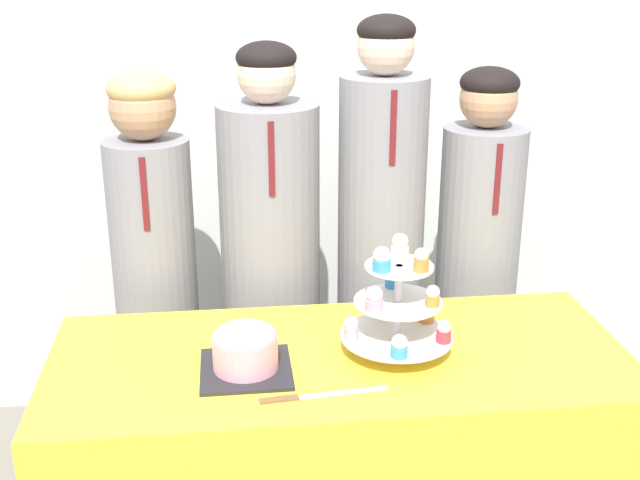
% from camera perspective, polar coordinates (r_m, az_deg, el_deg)
% --- Properties ---
extents(wall_back, '(9.00, 0.06, 2.70)m').
position_cam_1_polar(wall_back, '(3.06, -1.73, 12.15)').
color(wall_back, silver).
rests_on(wall_back, ground_plane).
extents(table, '(1.50, 0.63, 0.78)m').
position_cam_1_polar(table, '(2.30, 1.35, -16.73)').
color(table, yellow).
rests_on(table, ground_plane).
extents(round_cake, '(0.23, 0.23, 0.13)m').
position_cam_1_polar(round_cake, '(2.00, -5.34, -7.71)').
color(round_cake, '#232328').
rests_on(round_cake, table).
extents(cake_knife, '(0.31, 0.05, 0.01)m').
position_cam_1_polar(cake_knife, '(1.91, -1.25, -11.12)').
color(cake_knife, silver).
rests_on(cake_knife, table).
extents(cupcake_stand, '(0.29, 0.29, 0.31)m').
position_cam_1_polar(cupcake_stand, '(2.06, 5.57, -4.49)').
color(cupcake_stand, silver).
rests_on(cupcake_stand, table).
extents(student_0, '(0.26, 0.27, 1.44)m').
position_cam_1_polar(student_0, '(2.64, -11.51, -4.11)').
color(student_0, gray).
rests_on(student_0, ground_plane).
extents(student_1, '(0.32, 0.32, 1.51)m').
position_cam_1_polar(student_1, '(2.63, -3.47, -3.72)').
color(student_1, gray).
rests_on(student_1, ground_plane).
extents(student_2, '(0.28, 0.28, 1.59)m').
position_cam_1_polar(student_2, '(2.65, 4.26, -2.40)').
color(student_2, gray).
rests_on(student_2, ground_plane).
extents(student_3, '(0.27, 0.28, 1.43)m').
position_cam_1_polar(student_3, '(2.76, 10.96, -3.44)').
color(student_3, gray).
rests_on(student_3, ground_plane).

